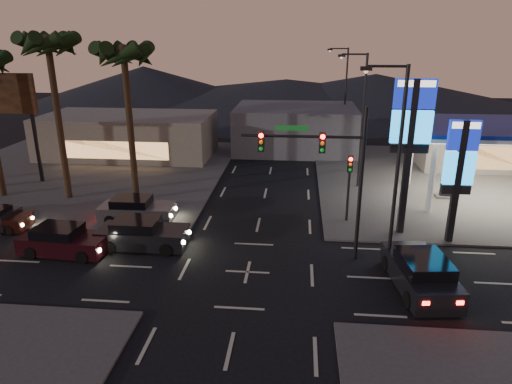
# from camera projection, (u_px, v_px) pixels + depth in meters

# --- Properties ---
(ground) EXTENTS (140.00, 140.00, 0.00)m
(ground) POSITION_uv_depth(u_px,v_px,m) (247.00, 272.00, 22.73)
(ground) COLOR black
(ground) RESTS_ON ground
(corner_lot_ne) EXTENTS (24.00, 24.00, 0.12)m
(corner_lot_ne) POSITION_uv_depth(u_px,v_px,m) (469.00, 182.00, 36.34)
(corner_lot_ne) COLOR #47443F
(corner_lot_ne) RESTS_ON ground
(corner_lot_nw) EXTENTS (24.00, 24.00, 0.12)m
(corner_lot_nw) POSITION_uv_depth(u_px,v_px,m) (84.00, 172.00, 39.19)
(corner_lot_nw) COLOR #47443F
(corner_lot_nw) RESTS_ON ground
(gas_station) EXTENTS (12.20, 8.20, 5.47)m
(gas_station) POSITION_uv_depth(u_px,v_px,m) (501.00, 130.00, 30.94)
(gas_station) COLOR silver
(gas_station) RESTS_ON ground
(convenience_store) EXTENTS (10.00, 6.00, 4.00)m
(convenience_store) POSITION_uv_depth(u_px,v_px,m) (476.00, 145.00, 40.24)
(convenience_store) COLOR #726B5B
(convenience_store) RESTS_ON ground
(pylon_sign_tall) EXTENTS (2.20, 0.35, 9.00)m
(pylon_sign_tall) POSITION_uv_depth(u_px,v_px,m) (411.00, 127.00, 25.06)
(pylon_sign_tall) COLOR black
(pylon_sign_tall) RESTS_ON ground
(pylon_sign_short) EXTENTS (1.60, 0.35, 7.00)m
(pylon_sign_short) POSITION_uv_depth(u_px,v_px,m) (460.00, 164.00, 24.46)
(pylon_sign_short) COLOR black
(pylon_sign_short) RESTS_ON ground
(traffic_signal_mast) EXTENTS (6.10, 0.39, 8.00)m
(traffic_signal_mast) POSITION_uv_depth(u_px,v_px,m) (327.00, 162.00, 22.56)
(traffic_signal_mast) COLOR black
(traffic_signal_mast) RESTS_ON ground
(pedestal_signal) EXTENTS (0.32, 0.39, 4.30)m
(pedestal_signal) POSITION_uv_depth(u_px,v_px,m) (349.00, 178.00, 27.85)
(pedestal_signal) COLOR black
(pedestal_signal) RESTS_ON ground
(streetlight_near) EXTENTS (2.14, 0.25, 10.00)m
(streetlight_near) POSITION_uv_depth(u_px,v_px,m) (394.00, 159.00, 21.20)
(streetlight_near) COLOR black
(streetlight_near) RESTS_ON ground
(streetlight_mid) EXTENTS (2.14, 0.25, 10.00)m
(streetlight_mid) POSITION_uv_depth(u_px,v_px,m) (360.00, 114.00, 33.43)
(streetlight_mid) COLOR black
(streetlight_mid) RESTS_ON ground
(streetlight_far) EXTENTS (2.14, 0.25, 10.00)m
(streetlight_far) POSITION_uv_depth(u_px,v_px,m) (344.00, 91.00, 46.60)
(streetlight_far) COLOR black
(streetlight_far) RESTS_ON ground
(palm_a) EXTENTS (4.41, 4.41, 10.86)m
(palm_a) POSITION_uv_depth(u_px,v_px,m) (124.00, 64.00, 29.39)
(palm_a) COLOR black
(palm_a) RESTS_ON ground
(palm_b) EXTENTS (4.41, 4.41, 11.46)m
(palm_b) POSITION_uv_depth(u_px,v_px,m) (49.00, 55.00, 29.66)
(palm_b) COLOR black
(palm_b) RESTS_ON ground
(building_far_west) EXTENTS (16.00, 8.00, 4.00)m
(building_far_west) POSITION_uv_depth(u_px,v_px,m) (129.00, 135.00, 44.02)
(building_far_west) COLOR #726B5B
(building_far_west) RESTS_ON ground
(building_far_mid) EXTENTS (12.00, 9.00, 4.40)m
(building_far_mid) POSITION_uv_depth(u_px,v_px,m) (295.00, 128.00, 46.30)
(building_far_mid) COLOR #4C4C51
(building_far_mid) RESTS_ON ground
(hill_left) EXTENTS (40.00, 40.00, 6.00)m
(hill_left) POSITION_uv_depth(u_px,v_px,m) (145.00, 84.00, 80.43)
(hill_left) COLOR black
(hill_left) RESTS_ON ground
(hill_right) EXTENTS (50.00, 50.00, 5.00)m
(hill_right) POSITION_uv_depth(u_px,v_px,m) (375.00, 89.00, 77.03)
(hill_right) COLOR black
(hill_right) RESTS_ON ground
(hill_center) EXTENTS (60.00, 60.00, 4.00)m
(hill_center) POSITION_uv_depth(u_px,v_px,m) (286.00, 91.00, 78.53)
(hill_center) COLOR black
(hill_center) RESTS_ON ground
(car_lane_a_front) EXTENTS (5.03, 2.16, 1.63)m
(car_lane_a_front) POSITION_uv_depth(u_px,v_px,m) (142.00, 234.00, 25.23)
(car_lane_a_front) COLOR black
(car_lane_a_front) RESTS_ON ground
(car_lane_a_mid) EXTENTS (4.85, 2.28, 1.55)m
(car_lane_a_mid) POSITION_uv_depth(u_px,v_px,m) (64.00, 241.00, 24.49)
(car_lane_a_mid) COLOR black
(car_lane_a_mid) RESTS_ON ground
(car_lane_b_front) EXTENTS (4.79, 2.10, 1.54)m
(car_lane_b_front) POSITION_uv_depth(u_px,v_px,m) (136.00, 210.00, 28.82)
(car_lane_b_front) COLOR #555558
(car_lane_b_front) RESTS_ON ground
(suv_station) EXTENTS (2.78, 5.42, 1.74)m
(suv_station) POSITION_uv_depth(u_px,v_px,m) (420.00, 273.00, 21.01)
(suv_station) COLOR black
(suv_station) RESTS_ON ground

